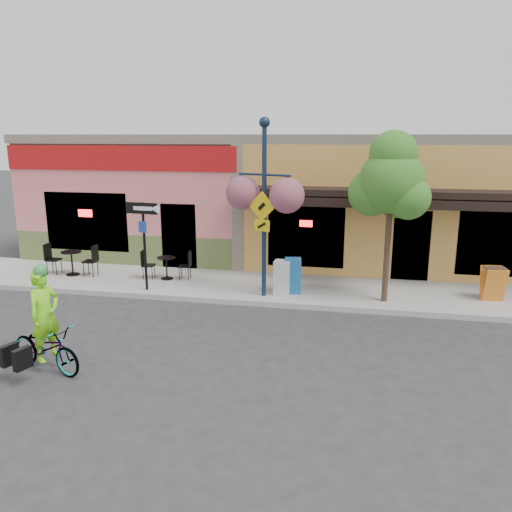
{
  "coord_description": "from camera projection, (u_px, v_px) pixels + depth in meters",
  "views": [
    {
      "loc": [
        2.63,
        -11.96,
        4.51
      ],
      "look_at": [
        0.18,
        0.5,
        1.4
      ],
      "focal_mm": 35.0,
      "sensor_mm": 36.0,
      "label": 1
    }
  ],
  "objects": [
    {
      "name": "sidewalk",
      "position": [
        260.0,
        287.0,
        14.85
      ],
      "size": [
        24.0,
        3.0,
        0.15
      ],
      "primitive_type": "cube",
      "color": "#9E9B93",
      "rests_on": "ground"
    },
    {
      "name": "newspaper_box_blue",
      "position": [
        293.0,
        276.0,
        14.0
      ],
      "size": [
        0.5,
        0.46,
        0.99
      ],
      "primitive_type": null,
      "rotation": [
        0.0,
        0.0,
        0.16
      ],
      "color": "#185A93",
      "rests_on": "sidewalk"
    },
    {
      "name": "one_way_sign",
      "position": [
        145.0,
        247.0,
        14.08
      ],
      "size": [
        0.98,
        0.31,
        2.53
      ],
      "primitive_type": null,
      "rotation": [
        0.0,
        0.0,
        -0.1
      ],
      "color": "black",
      "rests_on": "sidewalk"
    },
    {
      "name": "cafe_set_left",
      "position": [
        72.0,
        260.0,
        15.76
      ],
      "size": [
        1.68,
        0.87,
        1.0
      ],
      "primitive_type": null,
      "rotation": [
        0.0,
        0.0,
        0.02
      ],
      "color": "black",
      "rests_on": "sidewalk"
    },
    {
      "name": "sandwich_board",
      "position": [
        496.0,
        286.0,
        13.19
      ],
      "size": [
        0.6,
        0.47,
        0.92
      ],
      "primitive_type": null,
      "rotation": [
        0.0,
        0.0,
        0.12
      ],
      "color": "orange",
      "rests_on": "sidewalk"
    },
    {
      "name": "building",
      "position": [
        286.0,
        193.0,
        19.58
      ],
      "size": [
        18.2,
        8.2,
        4.5
      ],
      "primitive_type": null,
      "color": "#DA6C6E",
      "rests_on": "ground"
    },
    {
      "name": "street_tree",
      "position": [
        389.0,
        218.0,
        12.87
      ],
      "size": [
        1.98,
        1.98,
        4.53
      ],
      "primitive_type": null,
      "rotation": [
        0.0,
        0.0,
        -0.13
      ],
      "color": "#3D7A26",
      "rests_on": "sidewalk"
    },
    {
      "name": "cyclist_rider",
      "position": [
        46.0,
        327.0,
        9.59
      ],
      "size": [
        0.6,
        0.75,
        1.79
      ],
      "primitive_type": "imported",
      "rotation": [
        0.0,
        0.0,
        1.27
      ],
      "color": "#81F219",
      "rests_on": "ground"
    },
    {
      "name": "newspaper_box_grey",
      "position": [
        282.0,
        277.0,
        13.9
      ],
      "size": [
        0.45,
        0.41,
        0.95
      ],
      "primitive_type": null,
      "rotation": [
        0.0,
        0.0,
        -0.02
      ],
      "color": "#BABABA",
      "rests_on": "sidewalk"
    },
    {
      "name": "bicycle",
      "position": [
        46.0,
        348.0,
        9.7
      ],
      "size": [
        1.88,
        1.12,
        0.93
      ],
      "primitive_type": "imported",
      "rotation": [
        0.0,
        0.0,
        1.27
      ],
      "color": "maroon",
      "rests_on": "ground"
    },
    {
      "name": "lamp_post",
      "position": [
        264.0,
        210.0,
        13.29
      ],
      "size": [
        1.65,
        1.06,
        4.81
      ],
      "primitive_type": null,
      "rotation": [
        0.0,
        0.0,
        -0.31
      ],
      "color": "#13253D",
      "rests_on": "sidewalk"
    },
    {
      "name": "cafe_set_right",
      "position": [
        167.0,
        265.0,
        15.33
      ],
      "size": [
        1.58,
        0.92,
        0.9
      ],
      "primitive_type": null,
      "rotation": [
        0.0,
        0.0,
        0.12
      ],
      "color": "black",
      "rests_on": "sidewalk"
    },
    {
      "name": "ground",
      "position": [
        246.0,
        312.0,
        12.97
      ],
      "size": [
        90.0,
        90.0,
        0.0
      ],
      "primitive_type": "plane",
      "color": "#2D2D30",
      "rests_on": "ground"
    },
    {
      "name": "curb",
      "position": [
        250.0,
        303.0,
        13.47
      ],
      "size": [
        24.0,
        0.12,
        0.15
      ],
      "primitive_type": "cube",
      "color": "#A8A59E",
      "rests_on": "ground"
    }
  ]
}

